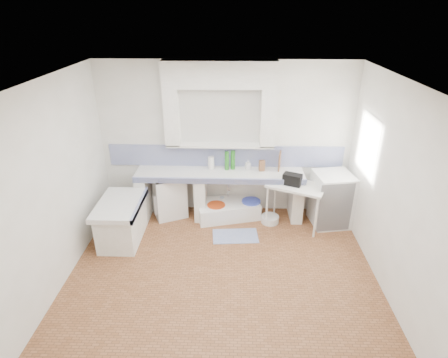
{
  "coord_description": "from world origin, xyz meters",
  "views": [
    {
      "loc": [
        0.16,
        -4.26,
        3.61
      ],
      "look_at": [
        0.0,
        1.0,
        1.1
      ],
      "focal_mm": 29.47,
      "sensor_mm": 36.0,
      "label": 1
    }
  ],
  "objects_px": {
    "stove": "(169,196)",
    "sink": "(228,210)",
    "fridge": "(331,199)",
    "side_table": "(294,205)"
  },
  "relations": [
    {
      "from": "sink",
      "to": "fridge",
      "type": "relative_size",
      "value": 1.17
    },
    {
      "from": "fridge",
      "to": "stove",
      "type": "bearing_deg",
      "value": 166.71
    },
    {
      "from": "sink",
      "to": "side_table",
      "type": "distance_m",
      "value": 1.24
    },
    {
      "from": "stove",
      "to": "side_table",
      "type": "relative_size",
      "value": 0.82
    },
    {
      "from": "side_table",
      "to": "fridge",
      "type": "xyz_separation_m",
      "value": [
        0.66,
        0.1,
        0.08
      ]
    },
    {
      "from": "stove",
      "to": "fridge",
      "type": "distance_m",
      "value": 2.95
    },
    {
      "from": "sink",
      "to": "side_table",
      "type": "relative_size",
      "value": 1.16
    },
    {
      "from": "side_table",
      "to": "fridge",
      "type": "distance_m",
      "value": 0.67
    },
    {
      "from": "stove",
      "to": "sink",
      "type": "height_order",
      "value": "stove"
    },
    {
      "from": "stove",
      "to": "sink",
      "type": "bearing_deg",
      "value": -26.35
    }
  ]
}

